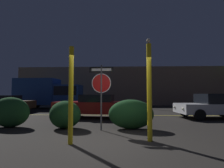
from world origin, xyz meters
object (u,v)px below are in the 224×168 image
Objects in this scene: yellow_pole_right at (149,92)px; passing_car_3 at (212,106)px; passing_car_2 at (95,106)px; hedge_bush_3 at (131,114)px; stop_sign at (101,84)px; delivery_truck at (49,93)px; street_lamp at (149,67)px; passing_car_1 at (5,103)px; hedge_bush_2 at (65,115)px; hedge_bush_1 at (10,112)px; yellow_pole_left at (71,95)px.

passing_car_3 is at bearing 48.97° from yellow_pole_right.
hedge_bush_3 is at bearing -144.88° from passing_car_2.
yellow_pole_right is 6.90m from passing_car_3.
stop_sign is 11.95m from delivery_truck.
passing_car_1 is at bearing -164.48° from street_lamp.
hedge_bush_3 is at bearing -125.07° from passing_car_1.
delivery_truck is (-7.39, 9.89, 0.97)m from hedge_bush_3.
street_lamp is at bearing 76.19° from hedge_bush_3.
passing_car_2 reaches higher than hedge_bush_3.
hedge_bush_2 is at bearing -117.92° from street_lamp.
stop_sign is 0.38× the size of street_lamp.
stop_sign is 1.52× the size of hedge_bush_1.
hedge_bush_1 reaches higher than hedge_bush_2.
yellow_pole_right is 1.61× the size of hedge_bush_3.
stop_sign reaches higher than hedge_bush_1.
delivery_truck is at bearing -29.80° from passing_car_1.
stop_sign is 2.04m from yellow_pole_left.
delivery_truck reaches higher than stop_sign.
passing_car_1 reaches higher than hedge_bush_3.
passing_car_3 is (6.84, 0.08, -0.00)m from passing_car_2.
passing_car_1 is (-8.20, 6.53, -1.11)m from stop_sign.
yellow_pole_left is 4.10m from hedge_bush_1.
hedge_bush_1 is 1.31× the size of hedge_bush_2.
yellow_pole_right is (1.61, -1.48, -0.32)m from stop_sign.
passing_car_1 is 0.64× the size of street_lamp.
street_lamp is at bearing 62.08° from hedge_bush_2.
hedge_bush_2 is at bearing 26.48° from delivery_truck.
hedge_bush_3 is at bearing -1.88° from hedge_bush_1.
passing_car_2 is (-2.34, 5.10, -0.76)m from yellow_pole_right.
passing_car_3 is (10.04, 3.21, 0.07)m from hedge_bush_1.
delivery_truck is (-7.82, 11.68, 0.10)m from yellow_pole_right.
yellow_pole_right is 11.69m from street_lamp.
street_lamp reaches higher than hedge_bush_1.
delivery_truck is (-2.29, 9.72, 0.93)m from hedge_bush_1.
passing_car_3 is (4.94, 3.38, 0.11)m from hedge_bush_3.
street_lamp reaches higher than passing_car_2.
passing_car_3 is at bearing 23.89° from hedge_bush_2.
yellow_pole_right is 0.72× the size of passing_car_3.
street_lamp is (2.32, 9.46, 3.44)m from hedge_bush_3.
hedge_bush_1 is at bearing 14.27° from delivery_truck.
hedge_bush_2 is at bearing 150.06° from yellow_pole_right.
yellow_pole_left is 11.31m from passing_car_1.
yellow_pole_right reaches higher than passing_car_1.
hedge_bush_1 is (-5.54, 1.96, -0.83)m from yellow_pole_right.
stop_sign is 7.22m from passing_car_3.
yellow_pole_right is at bearing -19.50° from hedge_bush_1.
passing_car_2 is at bearing 40.81° from delivery_truck.
hedge_bush_3 is 0.45× the size of passing_car_3.
delivery_truck reaches higher than yellow_pole_left.
stop_sign is 0.86× the size of yellow_pole_right.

